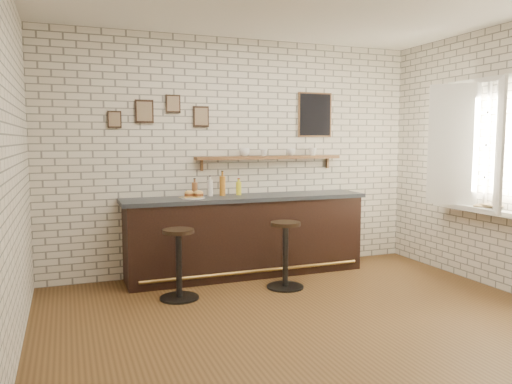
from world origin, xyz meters
TOP-DOWN VIEW (x-y plane):
  - ground at (0.00, 0.00)m, footprint 5.00×5.00m
  - bar_counter at (0.00, 1.70)m, footprint 3.10×0.65m
  - sandwich_plate at (-0.69, 1.67)m, footprint 0.28×0.28m
  - ciabatta_sandwich at (-0.68, 1.67)m, footprint 0.25×0.18m
  - potato_chips at (-0.71, 1.67)m, footprint 0.27×0.18m
  - bitters_bottle_brown at (-0.63, 1.83)m, footprint 0.07×0.07m
  - bitters_bottle_white at (-0.43, 1.83)m, footprint 0.07×0.07m
  - bitters_bottle_amber at (-0.27, 1.83)m, footprint 0.08×0.08m
  - condiment_bottle_yellow at (-0.06, 1.83)m, footprint 0.07×0.07m
  - bar_stool_left at (-1.01, 1.04)m, footprint 0.42×0.42m
  - bar_stool_right at (0.23, 1.00)m, footprint 0.43×0.43m
  - wall_shelf at (0.40, 1.90)m, footprint 2.00×0.18m
  - shelf_cup_a at (0.05, 1.90)m, footprint 0.14×0.14m
  - shelf_cup_b at (0.32, 1.90)m, footprint 0.13×0.13m
  - shelf_cup_c at (0.71, 1.90)m, footprint 0.13×0.13m
  - shelf_cup_d at (1.03, 1.90)m, footprint 0.12×0.12m
  - back_wall_decor at (0.23, 1.98)m, footprint 2.96×0.02m
  - window_sill at (2.40, 0.30)m, footprint 0.20×1.35m
  - casement_window at (2.36, 0.30)m, footprint 0.40×1.30m
  - book_lower at (2.38, 0.23)m, footprint 0.27×0.29m
  - book_upper at (2.38, 0.19)m, footprint 0.21×0.26m

SIDE VIEW (x-z plane):
  - ground at x=0.00m, z-range 0.00..0.00m
  - bar_stool_left at x=-1.01m, z-range 0.03..0.79m
  - bar_stool_right at x=0.23m, z-range 0.03..0.80m
  - bar_counter at x=0.00m, z-range 0.00..1.01m
  - window_sill at x=2.40m, z-range 0.87..0.93m
  - book_lower at x=2.38m, z-range 0.93..0.95m
  - book_upper at x=2.38m, z-range 0.95..0.97m
  - sandwich_plate at x=-0.69m, z-range 1.01..1.02m
  - potato_chips at x=-0.71m, z-range 1.02..1.03m
  - ciabatta_sandwich at x=-0.68m, z-range 1.02..1.10m
  - condiment_bottle_yellow at x=-0.06m, z-range 0.99..1.21m
  - bitters_bottle_brown at x=-0.63m, z-range 0.99..1.22m
  - bitters_bottle_white at x=-0.43m, z-range 0.99..1.24m
  - bitters_bottle_amber at x=-0.27m, z-range 0.98..1.30m
  - wall_shelf at x=0.40m, z-range 1.39..1.57m
  - shelf_cup_b at x=0.32m, z-range 1.50..1.59m
  - shelf_cup_c at x=0.71m, z-range 1.50..1.59m
  - shelf_cup_d at x=1.03m, z-range 1.50..1.60m
  - shelf_cup_a at x=0.05m, z-range 1.50..1.60m
  - casement_window at x=2.36m, z-range 0.87..2.43m
  - back_wall_decor at x=0.23m, z-range 1.77..2.33m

